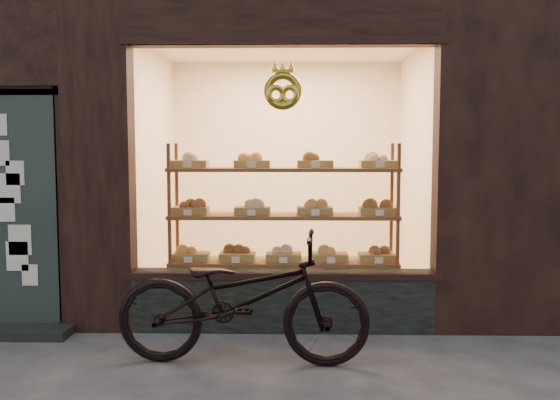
{
  "coord_description": "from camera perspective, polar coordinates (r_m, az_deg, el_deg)",
  "views": [
    {
      "loc": [
        0.54,
        -3.43,
        1.7
      ],
      "look_at": [
        0.43,
        2.0,
        1.2
      ],
      "focal_mm": 40.0,
      "sensor_mm": 36.0,
      "label": 1
    }
  ],
  "objects": [
    {
      "name": "display_shelf",
      "position": [
        6.04,
        0.33,
        -2.85
      ],
      "size": [
        2.2,
        0.45,
        1.7
      ],
      "color": "brown",
      "rests_on": "ground"
    },
    {
      "name": "bicycle",
      "position": [
        4.85,
        -3.44,
        -8.98
      ],
      "size": [
        1.98,
        0.77,
        1.02
      ],
      "primitive_type": "imported",
      "rotation": [
        0.0,
        0.0,
        1.52
      ],
      "color": "black",
      "rests_on": "ground"
    }
  ]
}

